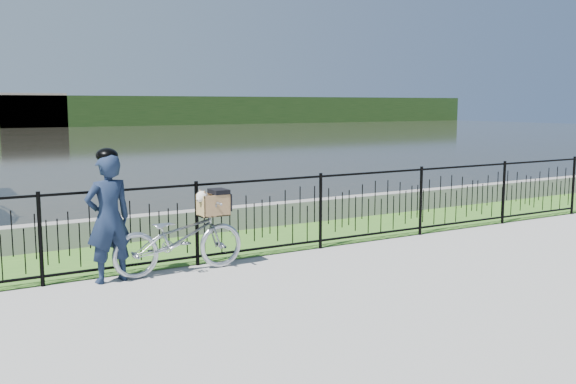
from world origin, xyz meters
TOP-DOWN VIEW (x-y plane):
  - ground at (0.00, 0.00)m, footprint 120.00×120.00m
  - grass_strip at (0.00, 2.60)m, footprint 60.00×2.00m
  - quay_wall at (0.00, 3.60)m, footprint 60.00×0.30m
  - fence at (0.00, 1.60)m, footprint 14.00×0.06m
  - far_building_right at (6.00, 58.50)m, footprint 6.00×3.00m
  - bicycle_rig at (-1.34, 1.36)m, footprint 1.75×0.61m
  - cyclist at (-2.24, 1.39)m, footprint 0.62×0.45m

SIDE VIEW (x-z plane):
  - ground at x=0.00m, z-range 0.00..0.00m
  - grass_strip at x=0.00m, z-range 0.00..0.01m
  - quay_wall at x=0.00m, z-range 0.00..0.40m
  - bicycle_rig at x=-1.34m, z-range -0.06..1.01m
  - fence at x=0.00m, z-range 0.00..1.15m
  - cyclist at x=-2.24m, z-range -0.01..1.64m
  - far_building_right at x=6.00m, z-range 0.00..3.20m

